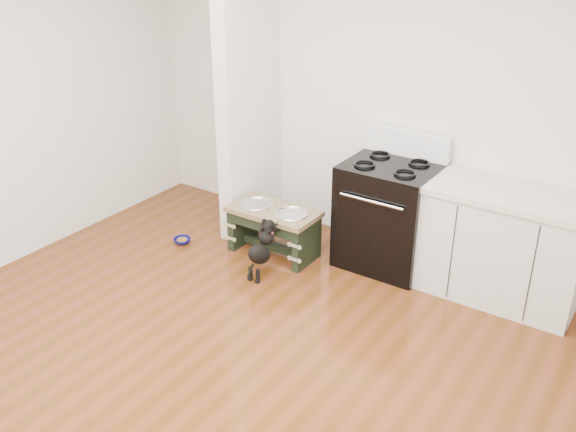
% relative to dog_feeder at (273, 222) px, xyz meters
% --- Properties ---
extents(ground, '(5.00, 5.00, 0.00)m').
position_rel_dog_feeder_xyz_m(ground, '(0.66, -1.74, -0.31)').
color(ground, '#4E2A0E').
rests_on(ground, ground).
extents(room_shell, '(5.00, 5.00, 5.00)m').
position_rel_dog_feeder_xyz_m(room_shell, '(0.66, -1.74, 1.31)').
color(room_shell, silver).
rests_on(room_shell, ground).
extents(partition_wall, '(0.15, 0.80, 2.70)m').
position_rel_dog_feeder_xyz_m(partition_wall, '(-0.51, 0.36, 1.04)').
color(partition_wall, silver).
rests_on(partition_wall, ground).
extents(oven_range, '(0.76, 0.69, 1.14)m').
position_rel_dog_feeder_xyz_m(oven_range, '(0.91, 0.42, 0.17)').
color(oven_range, black).
rests_on(oven_range, ground).
extents(cabinet_run, '(1.24, 0.64, 0.91)m').
position_rel_dog_feeder_xyz_m(cabinet_run, '(1.89, 0.44, 0.14)').
color(cabinet_run, silver).
rests_on(cabinet_run, ground).
extents(dog_feeder, '(0.80, 0.43, 0.46)m').
position_rel_dog_feeder_xyz_m(dog_feeder, '(0.00, 0.00, 0.00)').
color(dog_feeder, black).
rests_on(dog_feeder, ground).
extents(puppy, '(0.14, 0.41, 0.49)m').
position_rel_dog_feeder_xyz_m(puppy, '(0.14, -0.37, -0.05)').
color(puppy, black).
rests_on(puppy, ground).
extents(floor_bowl, '(0.17, 0.17, 0.05)m').
position_rel_dog_feeder_xyz_m(floor_bowl, '(-0.82, -0.32, -0.29)').
color(floor_bowl, '#0D0E5E').
rests_on(floor_bowl, ground).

